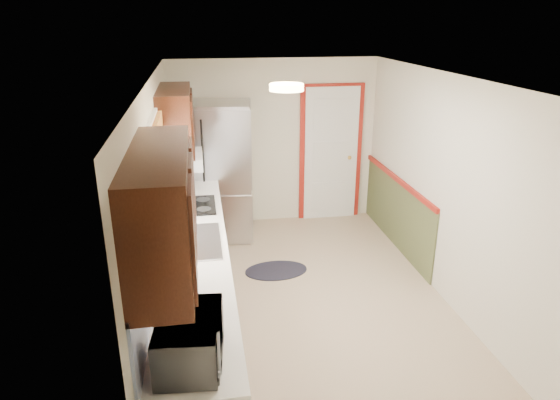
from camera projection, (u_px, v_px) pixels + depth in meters
name	position (u px, v px, depth m)	size (l,w,h in m)	color
room_shell	(312.00, 202.00, 4.97)	(3.20, 5.20, 2.52)	tan
kitchen_run	(189.00, 259.00, 4.65)	(0.63, 4.00, 2.20)	#35160C
back_wall_trim	(344.00, 166.00, 7.28)	(1.12, 2.30, 2.08)	maroon
ceiling_fixture	(286.00, 87.00, 4.34)	(0.30, 0.30, 0.06)	#FFD88C
microwave	(190.00, 336.00, 3.01)	(0.56, 0.31, 0.38)	white
refrigerator	(223.00, 171.00, 6.83)	(0.87, 0.83, 1.88)	#B7B7BC
rug	(276.00, 270.00, 6.12)	(0.77, 0.49, 0.01)	black
cooktop	(193.00, 206.00, 5.57)	(0.50, 0.60, 0.02)	black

